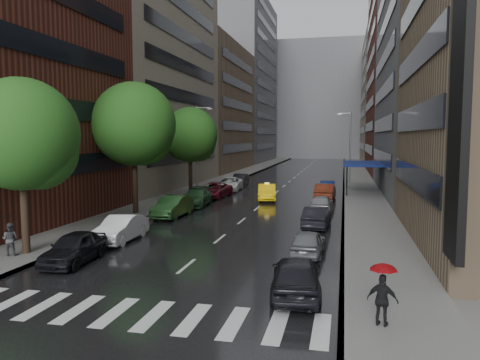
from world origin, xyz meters
name	(u,v)px	position (x,y,z in m)	size (l,w,h in m)	color
ground	(152,294)	(0.00, 0.00, 0.00)	(220.00, 220.00, 0.00)	gray
road	(293,179)	(0.00, 50.00, 0.01)	(14.00, 140.00, 0.01)	black
sidewalk_left	(231,177)	(-9.00, 50.00, 0.07)	(4.00, 140.00, 0.15)	gray
sidewalk_right	(358,180)	(9.00, 50.00, 0.07)	(4.00, 140.00, 0.15)	gray
crosswalk	(134,314)	(0.20, -2.00, 0.01)	(13.15, 2.80, 0.01)	silver
buildings_left	(208,76)	(-15.00, 58.79, 15.99)	(8.00, 108.00, 38.00)	maroon
buildings_right	(401,75)	(15.00, 56.70, 15.03)	(8.05, 109.10, 36.00)	#937A5B
building_far	(320,101)	(0.00, 118.00, 16.00)	(40.00, 14.00, 32.00)	slate
tree_near	(21,135)	(-8.60, 4.11, 6.13)	(5.62, 5.62, 8.96)	#382619
tree_mid	(134,124)	(-8.60, 16.90, 6.96)	(6.38, 6.38, 10.17)	#382619
tree_far	(190,135)	(-8.60, 30.17, 6.22)	(5.70, 5.70, 9.08)	#382619
taxi	(267,192)	(0.00, 27.19, 0.76)	(1.62, 4.64, 1.53)	yellow
parked_cars_left	(199,196)	(-5.40, 22.97, 0.75)	(2.92, 40.72, 1.60)	black
parked_cars_right	(319,210)	(5.40, 17.38, 0.74)	(2.27, 37.19, 1.60)	black
ped_black_umbrella	(10,231)	(-9.01, 3.48, 1.39)	(0.96, 0.98, 2.09)	#444549
ped_red_umbrella	(383,289)	(8.35, -1.53, 1.33)	(1.03, 0.82, 2.01)	black
street_lamp_left	(198,148)	(-7.72, 30.00, 4.89)	(1.74, 0.22, 9.00)	gray
street_lamp_right	(350,145)	(7.72, 45.00, 4.89)	(1.74, 0.22, 9.00)	gray
awning	(362,164)	(8.98, 35.00, 3.13)	(4.00, 8.00, 3.12)	navy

